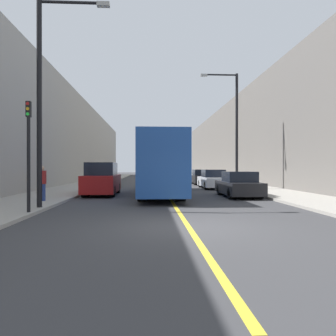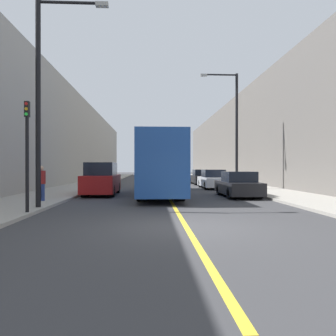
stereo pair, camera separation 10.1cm
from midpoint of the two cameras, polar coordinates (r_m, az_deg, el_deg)
ground_plane at (r=9.44m, az=3.28°, el=-10.20°), size 200.00×200.00×0.00m
sidewalk_left at (r=39.69m, az=-11.79°, el=-2.22°), size 3.64×72.00×0.12m
sidewalk_right at (r=40.06m, az=8.26°, el=-2.20°), size 3.64×72.00×0.12m
building_row_left at (r=40.53m, az=-17.16°, el=4.61°), size 4.00×72.00×9.73m
building_row_right at (r=41.09m, az=13.51°, el=4.69°), size 4.00×72.00×9.91m
road_center_line at (r=39.27m, az=-1.71°, el=-2.33°), size 0.16×72.00×0.01m
bus at (r=20.22m, az=-1.68°, el=0.56°), size 2.40×12.52×3.43m
parked_suv_left at (r=20.33m, az=-11.54°, el=-2.07°), size 1.86×4.87×1.97m
car_right_near at (r=19.10m, az=12.03°, el=-2.97°), size 1.82×4.43×1.45m
car_right_mid at (r=26.31m, az=7.69°, el=-2.07°), size 1.79×4.64×1.51m
car_right_far at (r=32.53m, az=5.71°, el=-1.68°), size 1.79×4.52×1.47m
street_lamp_left at (r=14.06m, az=-20.74°, el=12.80°), size 2.84×0.24×8.17m
street_lamp_right at (r=25.13m, az=11.26°, el=7.65°), size 2.84×0.24×8.56m
traffic_light at (r=12.43m, az=-23.33°, el=2.66°), size 0.16×0.18×3.87m
pedestrian at (r=16.43m, az=-21.28°, el=-2.38°), size 0.36×0.23×1.64m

